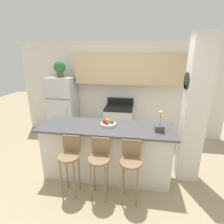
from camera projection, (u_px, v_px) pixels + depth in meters
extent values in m
plane|color=tan|center=(107.00, 174.00, 3.40)|extent=(14.00, 14.00, 0.00)
cube|color=white|center=(119.00, 90.00, 4.83)|extent=(5.60, 0.06, 2.55)
cube|color=tan|center=(129.00, 69.00, 4.43)|extent=(2.77, 0.32, 0.75)
cube|color=white|center=(120.00, 82.00, 4.58)|extent=(0.67, 0.28, 0.12)
cube|color=white|center=(194.00, 113.00, 2.96)|extent=(0.36, 0.32, 2.55)
cylinder|color=black|center=(186.00, 81.00, 2.82)|extent=(0.02, 0.28, 0.28)
cylinder|color=white|center=(186.00, 81.00, 2.82)|extent=(0.01, 0.25, 0.25)
cube|color=silver|center=(106.00, 152.00, 3.25)|extent=(2.26, 0.65, 0.97)
cube|color=#4C4C51|center=(106.00, 127.00, 3.10)|extent=(2.38, 0.77, 0.03)
cube|color=silver|center=(64.00, 116.00, 4.94)|extent=(0.71, 0.60, 1.12)
cube|color=silver|center=(61.00, 87.00, 4.69)|extent=(0.71, 0.60, 0.53)
cube|color=#333333|center=(57.00, 99.00, 4.48)|extent=(0.68, 0.01, 0.01)
cylinder|color=#B2B2B7|center=(67.00, 118.00, 4.60)|extent=(0.02, 0.02, 0.62)
cube|color=silver|center=(119.00, 124.00, 4.74)|extent=(0.72, 0.65, 0.85)
cube|color=black|center=(119.00, 108.00, 4.60)|extent=(0.72, 0.65, 0.06)
cube|color=black|center=(120.00, 101.00, 4.85)|extent=(0.72, 0.04, 0.16)
cube|color=black|center=(117.00, 127.00, 4.42)|extent=(0.43, 0.01, 0.27)
cylinder|color=olive|center=(69.00, 157.00, 2.71)|extent=(0.33, 0.33, 0.03)
cube|color=olive|center=(72.00, 143.00, 2.80)|extent=(0.28, 0.02, 0.28)
cylinder|color=olive|center=(61.00, 180.00, 2.74)|extent=(0.02, 0.02, 0.68)
cylinder|color=olive|center=(75.00, 181.00, 2.71)|extent=(0.02, 0.02, 0.68)
cylinder|color=olive|center=(67.00, 171.00, 2.94)|extent=(0.02, 0.02, 0.68)
cylinder|color=olive|center=(79.00, 172.00, 2.91)|extent=(0.02, 0.02, 0.68)
cylinder|color=olive|center=(99.00, 159.00, 2.64)|extent=(0.33, 0.33, 0.03)
cube|color=olive|center=(101.00, 146.00, 2.73)|extent=(0.28, 0.02, 0.28)
cylinder|color=olive|center=(91.00, 183.00, 2.67)|extent=(0.02, 0.02, 0.68)
cylinder|color=olive|center=(105.00, 185.00, 2.63)|extent=(0.02, 0.02, 0.68)
cylinder|color=olive|center=(95.00, 174.00, 2.87)|extent=(0.02, 0.02, 0.68)
cylinder|color=olive|center=(108.00, 175.00, 2.84)|extent=(0.02, 0.02, 0.68)
cylinder|color=olive|center=(131.00, 162.00, 2.57)|extent=(0.33, 0.33, 0.03)
cube|color=olive|center=(132.00, 148.00, 2.65)|extent=(0.28, 0.02, 0.28)
cylinder|color=olive|center=(122.00, 187.00, 2.59)|extent=(0.02, 0.02, 0.68)
cylinder|color=olive|center=(137.00, 188.00, 2.56)|extent=(0.02, 0.02, 0.68)
cylinder|color=olive|center=(124.00, 177.00, 2.80)|extent=(0.02, 0.02, 0.68)
cylinder|color=olive|center=(137.00, 178.00, 2.77)|extent=(0.02, 0.02, 0.68)
cylinder|color=brown|center=(60.00, 74.00, 4.58)|extent=(0.17, 0.17, 0.14)
sphere|color=#286B2D|center=(60.00, 67.00, 4.52)|extent=(0.30, 0.30, 0.30)
cube|color=#4C4C51|center=(159.00, 128.00, 2.89)|extent=(0.15, 0.15, 0.10)
cylinder|color=#386633|center=(160.00, 120.00, 2.85)|extent=(0.01, 0.01, 0.21)
sphere|color=#DBCC4C|center=(161.00, 113.00, 2.81)|extent=(0.07, 0.07, 0.07)
cylinder|color=silver|center=(108.00, 124.00, 3.11)|extent=(0.27, 0.27, 0.05)
sphere|color=#4C7F2D|center=(112.00, 122.00, 3.09)|extent=(0.09, 0.09, 0.09)
sphere|color=gold|center=(108.00, 121.00, 3.16)|extent=(0.07, 0.07, 0.07)
sphere|color=red|center=(105.00, 122.00, 3.09)|extent=(0.08, 0.08, 0.08)
sphere|color=#7A2D56|center=(107.00, 123.00, 3.04)|extent=(0.06, 0.06, 0.06)
cylinder|color=black|center=(82.00, 132.00, 4.78)|extent=(0.28, 0.28, 0.38)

